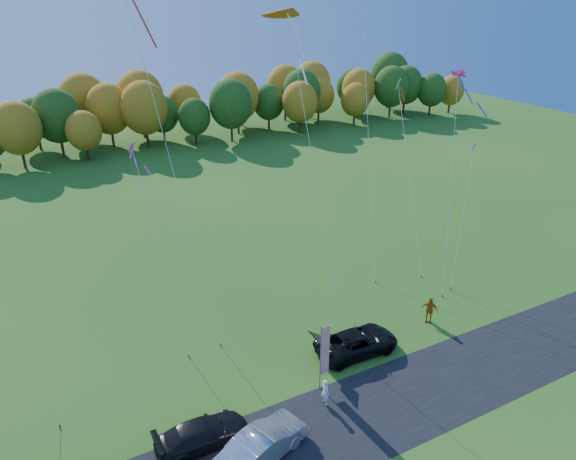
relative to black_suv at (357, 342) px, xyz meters
name	(u,v)px	position (x,y,z in m)	size (l,w,h in m)	color
ground	(333,369)	(-2.24, -0.76, -0.76)	(160.00, 160.00, 0.00)	#235B18
asphalt_strip	(371,412)	(-2.24, -4.76, -0.76)	(90.00, 6.00, 0.01)	black
tree_line	(135,149)	(-2.24, 54.24, -0.76)	(116.00, 12.00, 10.00)	#1E4711
black_suv	(357,342)	(0.00, 0.00, 0.00)	(2.53, 5.48, 1.52)	black
silver_sedan	(263,444)	(-8.79, -4.69, 0.07)	(1.76, 5.04, 1.66)	silver
dark_truck_a	(202,434)	(-11.23, -2.56, -0.06)	(1.96, 4.83, 1.40)	black
person_tailgate_a	(325,392)	(-4.18, -2.97, 0.06)	(0.60, 0.39, 1.64)	white
person_tailgate_b	(346,348)	(-0.95, -0.18, 0.02)	(0.76, 0.59, 1.57)	gray
person_east	(429,310)	(6.40, 0.47, 0.21)	(1.14, 0.48, 1.95)	#B96311
feather_flag	(324,350)	(-3.59, -1.79, 1.92)	(0.58, 0.10, 4.38)	#999999
kite_delta_blue	(169,154)	(-8.58, 9.17, 11.20)	(3.41, 9.84, 24.04)	#4C3F33
kite_parafoil_orange	(367,112)	(9.29, 13.16, 11.33)	(7.62, 13.88, 24.55)	#4C3F33
kite_delta_red	(304,93)	(-0.67, 6.16, 14.77)	(2.89, 9.12, 21.62)	#4C3F33
kite_parafoil_rainbow	(451,182)	(11.93, 5.48, 7.12)	(6.18, 6.57, 15.97)	#4C3F33
kite_diamond_white	(410,178)	(10.94, 9.02, 6.53)	(2.30, 7.72, 15.04)	#4C3F33
kite_diamond_pink	(160,250)	(-10.17, 7.46, 5.65)	(1.32, 6.41, 12.94)	#4C3F33
kite_diamond_blue_low	(462,217)	(12.81, 4.62, 4.38)	(4.29, 3.80, 10.67)	#4C3F33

